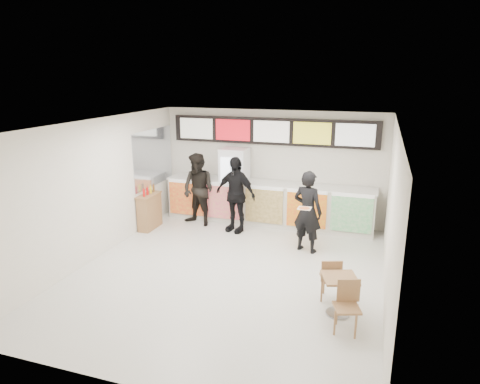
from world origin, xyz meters
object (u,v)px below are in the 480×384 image
at_px(customer_mid, 235,194).
at_px(customer_left, 198,190).
at_px(drinks_fridge, 234,185).
at_px(cafe_table, 339,288).
at_px(service_counter, 267,203).
at_px(condiment_ledge, 150,211).
at_px(customer_main, 308,212).

bearing_deg(customer_mid, customer_left, -172.38).
bearing_deg(customer_mid, drinks_fridge, 125.18).
relative_size(drinks_fridge, cafe_table, 1.39).
bearing_deg(customer_mid, cafe_table, -33.02).
xyz_separation_m(service_counter, condiment_ledge, (-2.82, -1.29, -0.10)).
bearing_deg(service_counter, drinks_fridge, 179.01).
bearing_deg(drinks_fridge, customer_left, -140.37).
xyz_separation_m(customer_main, customer_mid, (-1.95, 0.72, 0.03)).
distance_m(customer_left, customer_mid, 1.08).
distance_m(drinks_fridge, customer_left, 1.01).
relative_size(drinks_fridge, customer_main, 1.07).
bearing_deg(condiment_ledge, customer_left, 30.72).
bearing_deg(customer_left, service_counter, 36.25).
relative_size(service_counter, customer_mid, 2.87).
height_order(drinks_fridge, condiment_ledge, drinks_fridge).
height_order(customer_left, condiment_ledge, customer_left).
distance_m(customer_left, condiment_ledge, 1.38).
distance_m(drinks_fridge, cafe_table, 5.16).
relative_size(service_counter, customer_main, 2.97).
bearing_deg(customer_left, condiment_ledge, -133.18).
height_order(service_counter, customer_main, customer_main).
bearing_deg(customer_main, customer_mid, -2.82).
height_order(customer_mid, cafe_table, customer_mid).
bearing_deg(drinks_fridge, cafe_table, -51.43).
height_order(customer_mid, condiment_ledge, customer_mid).
bearing_deg(cafe_table, drinks_fridge, 109.43).
height_order(customer_main, customer_mid, customer_mid).
bearing_deg(drinks_fridge, service_counter, -0.99).
distance_m(service_counter, customer_main, 2.01).
relative_size(service_counter, customer_left, 2.89).
relative_size(customer_mid, condiment_ledge, 1.77).
xyz_separation_m(service_counter, customer_left, (-1.71, -0.63, 0.39)).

